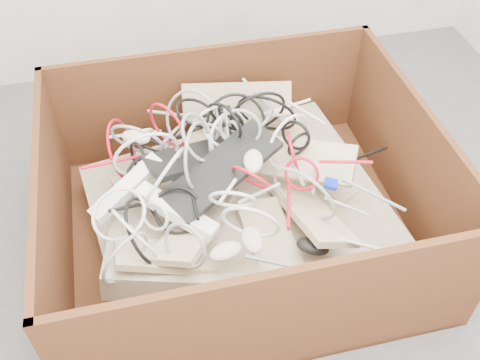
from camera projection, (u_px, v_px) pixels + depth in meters
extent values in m
plane|color=#4D4E50|center=(283.00, 280.00, 2.04)|extent=(3.00, 3.00, 0.00)
cube|color=#371A0D|center=(241.00, 234.00, 2.17)|extent=(1.34, 1.12, 0.03)
cube|color=#371A0D|center=(212.00, 100.00, 2.36)|extent=(1.34, 0.02, 0.53)
cube|color=#371A0D|center=(284.00, 322.00, 1.62)|extent=(1.34, 0.03, 0.53)
cube|color=#371A0D|center=(409.00, 162.00, 2.09)|extent=(0.02, 1.07, 0.53)
cube|color=#371A0D|center=(55.00, 223.00, 1.88)|extent=(0.02, 1.07, 0.53)
cube|color=#BFB18E|center=(240.00, 218.00, 2.13)|extent=(1.18, 1.02, 0.22)
cube|color=#BFB18E|center=(215.00, 225.00, 2.00)|extent=(0.84, 0.76, 0.23)
cube|color=beige|center=(169.00, 169.00, 2.19)|extent=(0.46, 0.32, 0.11)
cube|color=beige|center=(314.00, 160.00, 2.20)|extent=(0.34, 0.46, 0.11)
cube|color=beige|center=(276.00, 253.00, 1.86)|extent=(0.19, 0.45, 0.09)
cube|color=beige|center=(182.00, 258.00, 1.81)|extent=(0.43, 0.20, 0.19)
cube|color=beige|center=(310.00, 213.00, 1.92)|extent=(0.20, 0.42, 0.20)
cube|color=beige|center=(237.00, 102.00, 2.21)|extent=(0.44, 0.20, 0.17)
cube|color=beige|center=(195.00, 225.00, 1.87)|extent=(0.36, 0.44, 0.17)
cube|color=beige|center=(295.00, 159.00, 2.02)|extent=(0.44, 0.36, 0.15)
cube|color=black|center=(205.00, 155.00, 1.97)|extent=(0.46, 0.29, 0.13)
cube|color=black|center=(222.00, 170.00, 1.86)|extent=(0.46, 0.35, 0.13)
ellipsoid|color=beige|center=(140.00, 176.00, 1.97)|extent=(0.12, 0.09, 0.04)
ellipsoid|color=beige|center=(286.00, 117.00, 2.15)|extent=(0.13, 0.12, 0.04)
ellipsoid|color=beige|center=(226.00, 251.00, 1.73)|extent=(0.12, 0.09, 0.04)
ellipsoid|color=beige|center=(253.00, 161.00, 1.85)|extent=(0.09, 0.12, 0.04)
ellipsoid|color=beige|center=(136.00, 137.00, 2.00)|extent=(0.13, 0.11, 0.04)
ellipsoid|color=black|center=(313.00, 246.00, 1.80)|extent=(0.13, 0.12, 0.04)
ellipsoid|color=beige|center=(252.00, 239.00, 1.74)|extent=(0.07, 0.11, 0.04)
ellipsoid|color=black|center=(180.00, 196.00, 1.84)|extent=(0.08, 0.12, 0.04)
cube|color=white|center=(127.00, 188.00, 1.87)|extent=(0.28, 0.21, 0.12)
cube|color=white|center=(176.00, 211.00, 1.81)|extent=(0.26, 0.25, 0.10)
cube|color=#0C26BB|center=(331.00, 184.00, 1.91)|extent=(0.06, 0.06, 0.03)
torus|color=silver|center=(137.00, 234.00, 1.77)|extent=(0.17, 0.29, 0.28)
torus|color=gray|center=(171.00, 139.00, 2.07)|extent=(0.15, 0.20, 0.21)
torus|color=silver|center=(155.00, 216.00, 1.81)|extent=(0.09, 0.12, 0.13)
torus|color=silver|center=(216.00, 136.00, 1.98)|extent=(0.10, 0.12, 0.08)
torus|color=gray|center=(250.00, 116.00, 2.12)|extent=(0.20, 0.23, 0.13)
torus|color=black|center=(147.00, 232.00, 1.78)|extent=(0.17, 0.33, 0.30)
torus|color=gray|center=(240.00, 128.00, 1.90)|extent=(0.19, 0.08, 0.19)
torus|color=black|center=(151.00, 145.00, 2.08)|extent=(0.23, 0.23, 0.15)
torus|color=silver|center=(164.00, 175.00, 1.84)|extent=(0.23, 0.24, 0.22)
torus|color=silver|center=(233.00, 200.00, 1.72)|extent=(0.19, 0.12, 0.17)
torus|color=black|center=(299.00, 144.00, 1.96)|extent=(0.14, 0.07, 0.15)
torus|color=red|center=(122.00, 149.00, 2.08)|extent=(0.12, 0.29, 0.29)
torus|color=black|center=(267.00, 114.00, 2.14)|extent=(0.30, 0.18, 0.29)
torus|color=black|center=(230.00, 121.00, 1.92)|extent=(0.09, 0.18, 0.19)
torus|color=black|center=(257.00, 113.00, 2.06)|extent=(0.32, 0.09, 0.31)
torus|color=red|center=(302.00, 174.00, 1.87)|extent=(0.12, 0.13, 0.15)
torus|color=silver|center=(119.00, 214.00, 1.76)|extent=(0.25, 0.25, 0.10)
torus|color=silver|center=(146.00, 155.00, 1.90)|extent=(0.33, 0.09, 0.33)
torus|color=silver|center=(228.00, 135.00, 1.94)|extent=(0.17, 0.14, 0.21)
torus|color=gray|center=(199.00, 157.00, 1.87)|extent=(0.15, 0.31, 0.33)
torus|color=gray|center=(198.00, 137.00, 1.89)|extent=(0.17, 0.24, 0.20)
torus|color=silver|center=(250.00, 222.00, 1.69)|extent=(0.22, 0.12, 0.23)
torus|color=gray|center=(138.00, 140.00, 1.97)|extent=(0.26, 0.15, 0.28)
torus|color=black|center=(196.00, 113.00, 2.06)|extent=(0.17, 0.17, 0.07)
torus|color=silver|center=(138.00, 137.00, 2.07)|extent=(0.18, 0.12, 0.15)
torus|color=silver|center=(205.00, 117.00, 2.01)|extent=(0.15, 0.09, 0.15)
torus|color=silver|center=(233.00, 136.00, 2.02)|extent=(0.06, 0.16, 0.16)
torus|color=black|center=(139.00, 159.00, 1.97)|extent=(0.08, 0.18, 0.19)
torus|color=gray|center=(185.00, 246.00, 1.67)|extent=(0.15, 0.18, 0.21)
torus|color=red|center=(293.00, 152.00, 1.95)|extent=(0.07, 0.21, 0.20)
torus|color=red|center=(252.00, 178.00, 1.83)|extent=(0.12, 0.18, 0.18)
torus|color=silver|center=(289.00, 142.00, 1.98)|extent=(0.27, 0.17, 0.31)
torus|color=black|center=(236.00, 123.00, 2.05)|extent=(0.32, 0.23, 0.24)
torus|color=black|center=(178.00, 211.00, 1.81)|extent=(0.22, 0.15, 0.18)
torus|color=black|center=(296.00, 135.00, 1.95)|extent=(0.09, 0.12, 0.13)
torus|color=red|center=(167.00, 125.00, 2.06)|extent=(0.14, 0.17, 0.21)
torus|color=gray|center=(192.00, 122.00, 2.08)|extent=(0.27, 0.24, 0.32)
torus|color=gray|center=(126.00, 258.00, 1.69)|extent=(0.22, 0.19, 0.27)
torus|color=gray|center=(304.00, 194.00, 1.81)|extent=(0.20, 0.28, 0.33)
torus|color=black|center=(151.00, 179.00, 1.94)|extent=(0.24, 0.20, 0.16)
torus|color=black|center=(226.00, 117.00, 1.98)|extent=(0.15, 0.16, 0.20)
cylinder|color=gray|center=(259.00, 193.00, 1.79)|extent=(0.15, 0.02, 0.06)
cylinder|color=gray|center=(227.00, 128.00, 1.97)|extent=(0.04, 0.22, 0.07)
cylinder|color=gray|center=(347.00, 207.00, 1.77)|extent=(0.13, 0.11, 0.03)
cylinder|color=gray|center=(269.00, 261.00, 1.67)|extent=(0.14, 0.06, 0.05)
cylinder|color=red|center=(289.00, 206.00, 1.77)|extent=(0.09, 0.23, 0.07)
cylinder|color=silver|center=(135.00, 134.00, 2.12)|extent=(0.21, 0.07, 0.07)
cylinder|color=black|center=(199.00, 128.00, 2.10)|extent=(0.24, 0.04, 0.06)
cylinder|color=silver|center=(360.00, 244.00, 1.74)|extent=(0.15, 0.08, 0.04)
cylinder|color=silver|center=(285.00, 107.00, 2.19)|extent=(0.23, 0.06, 0.02)
cylinder|color=red|center=(111.00, 162.00, 1.93)|extent=(0.21, 0.07, 0.05)
cylinder|color=black|center=(148.00, 203.00, 1.85)|extent=(0.27, 0.08, 0.08)
cylinder|color=gray|center=(173.00, 114.00, 2.14)|extent=(0.20, 0.04, 0.06)
cylinder|color=gray|center=(297.00, 173.00, 1.85)|extent=(0.03, 0.18, 0.07)
cylinder|color=gray|center=(374.00, 195.00, 1.89)|extent=(0.19, 0.17, 0.06)
cylinder|color=black|center=(226.00, 107.00, 2.20)|extent=(0.21, 0.10, 0.03)
cylinder|color=silver|center=(227.00, 191.00, 1.75)|extent=(0.09, 0.11, 0.03)
cylinder|color=black|center=(365.00, 156.00, 2.05)|extent=(0.24, 0.12, 0.07)
cylinder|color=gray|center=(279.00, 115.00, 2.08)|extent=(0.14, 0.05, 0.02)
cylinder|color=silver|center=(307.00, 113.00, 2.16)|extent=(0.12, 0.15, 0.04)
cylinder|color=black|center=(240.00, 122.00, 2.06)|extent=(0.15, 0.13, 0.05)
cylinder|color=black|center=(193.00, 197.00, 1.81)|extent=(0.02, 0.21, 0.03)
cylinder|color=red|center=(346.00, 162.00, 1.89)|extent=(0.18, 0.07, 0.02)
cylinder|color=gray|center=(258.00, 94.00, 2.18)|extent=(0.10, 0.16, 0.07)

